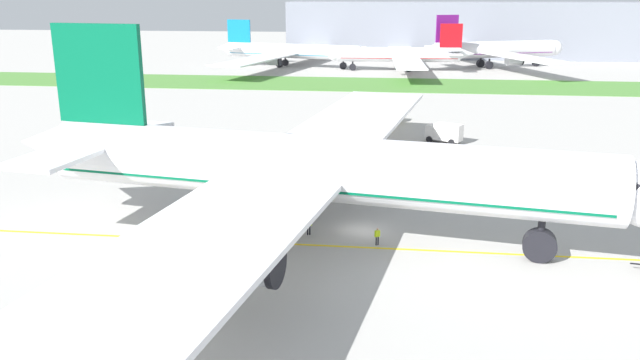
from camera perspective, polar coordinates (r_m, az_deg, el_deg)
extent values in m
plane|color=#ADAAA5|center=(60.08, 3.72, -4.50)|extent=(600.00, 600.00, 0.00)
cube|color=yellow|center=(56.38, 3.48, -5.93)|extent=(280.00, 0.36, 0.01)
cube|color=#4C8438|center=(155.39, 5.86, 8.36)|extent=(320.00, 24.00, 0.10)
cylinder|color=white|center=(56.49, -0.34, 1.06)|extent=(50.44, 13.72, 5.74)
cube|color=#055938|center=(56.76, -0.34, 0.08)|extent=(48.39, 12.95, 0.69)
cone|color=white|center=(69.30, -22.88, 3.00)|extent=(7.01, 5.83, 4.88)
cube|color=#055938|center=(64.21, -18.92, 8.83)|extent=(9.01, 2.02, 9.18)
cube|color=white|center=(70.50, -16.47, 4.19)|extent=(6.92, 9.95, 0.40)
cube|color=white|center=(61.41, -22.15, 1.91)|extent=(6.92, 9.95, 0.40)
cube|color=white|center=(81.26, 3.08, 5.24)|extent=(18.15, 46.34, 0.46)
cube|color=white|center=(35.86, -16.18, -10.14)|extent=(18.15, 46.34, 0.46)
cylinder|color=#B7BABF|center=(71.65, 2.37, 2.31)|extent=(5.89, 3.99, 3.16)
cylinder|color=black|center=(71.07, 4.50, 2.16)|extent=(1.00, 3.35, 3.31)
cylinder|color=#B7BABF|center=(44.03, -7.31, -6.99)|extent=(5.89, 3.99, 3.16)
cylinder|color=black|center=(43.08, -3.95, -7.43)|extent=(1.00, 3.35, 3.31)
cylinder|color=black|center=(55.66, 18.90, -4.40)|extent=(0.60, 0.60, 2.22)
cylinder|color=black|center=(56.04, 18.79, -5.46)|extent=(2.89, 1.65, 2.73)
cylinder|color=black|center=(61.56, -3.12, -1.54)|extent=(0.60, 0.60, 2.22)
cylinder|color=black|center=(61.91, -3.11, -2.52)|extent=(2.89, 1.65, 2.73)
cylinder|color=black|center=(56.22, -5.14, -3.34)|extent=(0.60, 0.60, 2.22)
cylinder|color=black|center=(56.60, -5.12, -4.40)|extent=(2.89, 1.65, 2.73)
cube|color=black|center=(55.10, 26.34, -0.30)|extent=(2.67, 4.57, 1.03)
sphere|color=black|center=(66.58, -15.59, 3.26)|extent=(0.40, 0.40, 0.40)
sphere|color=black|center=(64.68, -12.70, 3.09)|extent=(0.40, 0.40, 0.40)
sphere|color=black|center=(62.96, -9.65, 2.91)|extent=(0.40, 0.40, 0.40)
sphere|color=black|center=(61.42, -6.44, 2.70)|extent=(0.40, 0.40, 0.40)
sphere|color=black|center=(60.09, -3.07, 2.48)|extent=(0.40, 0.40, 0.40)
sphere|color=black|center=(58.97, 0.43, 2.23)|extent=(0.40, 0.40, 0.40)
sphere|color=black|center=(58.09, 4.06, 1.97)|extent=(0.40, 0.40, 0.40)
sphere|color=black|center=(57.44, 7.78, 1.70)|extent=(0.40, 0.40, 0.40)
sphere|color=black|center=(57.04, 11.56, 1.41)|extent=(0.40, 0.40, 0.40)
sphere|color=black|center=(56.90, 15.39, 1.11)|extent=(0.40, 0.40, 0.40)
sphere|color=black|center=(57.01, 19.21, 0.81)|extent=(0.40, 0.40, 0.40)
cylinder|color=black|center=(56.86, 5.15, -5.34)|extent=(0.12, 0.12, 0.79)
cylinder|color=#BFE519|center=(56.69, 5.29, -4.71)|extent=(0.09, 0.09, 0.51)
cylinder|color=black|center=(56.79, 4.98, -5.37)|extent=(0.12, 0.12, 0.79)
cylinder|color=#BFE519|center=(56.49, 4.87, -4.78)|extent=(0.09, 0.09, 0.51)
cube|color=#BFE519|center=(56.58, 5.08, -4.72)|extent=(0.48, 0.40, 0.56)
sphere|color=tan|center=(56.44, 5.09, -4.34)|extent=(0.22, 0.22, 0.22)
cylinder|color=black|center=(58.92, -0.90, -4.44)|extent=(0.13, 0.13, 0.88)
cylinder|color=#BFE519|center=(58.72, -0.77, -3.76)|extent=(0.10, 0.10, 0.56)
cylinder|color=black|center=(58.85, -1.09, -4.47)|extent=(0.13, 0.13, 0.88)
cylinder|color=#BFE519|center=(58.55, -1.24, -3.83)|extent=(0.10, 0.10, 0.56)
cube|color=#BFE519|center=(58.63, -1.00, -3.77)|extent=(0.53, 0.45, 0.62)
sphere|color=tan|center=(58.48, -1.00, -3.36)|extent=(0.24, 0.24, 0.24)
cube|color=white|center=(95.96, 11.24, 4.17)|extent=(4.40, 3.55, 2.39)
cube|color=white|center=(96.94, 9.87, 4.24)|extent=(2.22, 2.42, 1.99)
cube|color=#263347|center=(97.13, 9.50, 4.52)|extent=(0.83, 1.56, 0.88)
cylinder|color=black|center=(96.23, 9.60, 3.56)|extent=(0.94, 0.67, 0.90)
cylinder|color=black|center=(98.06, 10.08, 3.77)|extent=(0.94, 0.67, 0.90)
cylinder|color=black|center=(94.94, 11.51, 3.28)|extent=(0.94, 0.67, 0.90)
cylinder|color=black|center=(96.79, 11.97, 3.50)|extent=(0.94, 0.67, 0.90)
cube|color=yellow|center=(110.11, 5.84, 5.90)|extent=(4.08, 2.91, 2.24)
cube|color=yellow|center=(110.66, 4.63, 5.85)|extent=(1.83, 2.39, 1.75)
cube|color=#263347|center=(110.75, 4.29, 6.05)|extent=(0.43, 1.87, 0.77)
cylinder|color=black|center=(109.75, 4.48, 5.30)|extent=(0.94, 0.46, 0.90)
cylinder|color=black|center=(111.90, 4.75, 5.51)|extent=(0.94, 0.46, 0.90)
cylinder|color=black|center=(109.05, 6.18, 5.19)|extent=(0.94, 0.46, 0.90)
cylinder|color=black|center=(111.22, 6.41, 5.40)|extent=(0.94, 0.46, 0.90)
cylinder|color=white|center=(191.23, -2.44, 11.29)|extent=(40.58, 13.09, 4.11)
cube|color=#0C6B9E|center=(191.29, -2.43, 11.08)|extent=(38.92, 12.40, 0.49)
sphere|color=white|center=(184.22, 3.88, 11.08)|extent=(3.91, 3.91, 3.91)
cone|color=white|center=(200.62, -8.44, 11.46)|extent=(5.19, 4.42, 3.50)
cube|color=#0C6B9E|center=(197.92, -7.16, 12.91)|extent=(7.23, 2.03, 6.58)
cube|color=white|center=(202.28, -6.79, 11.64)|extent=(5.83, 7.41, 0.29)
cube|color=white|center=(194.97, -7.88, 11.44)|extent=(5.83, 7.41, 0.29)
cube|color=white|center=(210.91, -0.83, 11.63)|extent=(16.89, 37.69, 0.33)
cube|color=white|center=(173.54, -5.65, 10.55)|extent=(16.89, 37.69, 0.33)
cylinder|color=#B7BABF|center=(202.91, -1.33, 11.09)|extent=(4.31, 3.08, 2.26)
cylinder|color=black|center=(202.22, -0.81, 11.08)|extent=(0.86, 2.39, 2.38)
cylinder|color=#B7BABF|center=(180.61, -4.15, 10.41)|extent=(4.31, 3.08, 2.26)
cylinder|color=black|center=(179.83, -3.57, 10.39)|extent=(0.86, 2.39, 2.38)
cylinder|color=black|center=(186.23, 2.05, 10.28)|extent=(0.43, 0.43, 1.59)
cylinder|color=black|center=(186.32, 2.05, 10.04)|extent=(2.10, 1.29, 1.95)
cylinder|color=black|center=(194.73, -3.09, 10.53)|extent=(0.43, 0.43, 1.59)
cylinder|color=black|center=(194.81, -3.08, 10.30)|extent=(2.10, 1.29, 1.95)
cylinder|color=black|center=(190.77, -3.60, 10.40)|extent=(0.43, 0.43, 1.59)
cylinder|color=black|center=(190.86, -3.59, 10.16)|extent=(2.10, 1.29, 1.95)
cylinder|color=white|center=(183.04, 6.96, 10.92)|extent=(33.56, 5.63, 3.99)
cube|color=#B20C14|center=(183.10, 6.95, 10.70)|extent=(32.21, 5.25, 0.48)
sphere|color=white|center=(183.05, 1.28, 11.04)|extent=(3.79, 3.79, 3.79)
cone|color=white|center=(184.82, 12.80, 10.79)|extent=(4.55, 3.61, 3.39)
cube|color=#B20C14|center=(183.84, 11.49, 12.37)|extent=(6.02, 0.69, 6.39)
cube|color=white|center=(180.33, 11.78, 10.82)|extent=(3.98, 6.56, 0.28)
cube|color=white|center=(188.22, 11.47, 11.05)|extent=(3.98, 6.56, 0.28)
cube|color=white|center=(166.26, 7.80, 10.18)|extent=(8.82, 30.39, 0.32)
cube|color=white|center=(200.10, 7.22, 11.22)|extent=(8.82, 30.39, 0.32)
cylinder|color=#B7BABF|center=(173.04, 7.32, 10.04)|extent=(3.90, 2.38, 2.20)
cylinder|color=black|center=(172.95, 6.68, 10.05)|extent=(0.44, 2.32, 2.31)
cylinder|color=#B7BABF|center=(193.44, 7.00, 10.70)|extent=(3.90, 2.38, 2.20)
cylinder|color=black|center=(193.35, 6.43, 10.71)|extent=(0.44, 2.32, 2.31)
cylinder|color=black|center=(183.15, 2.90, 10.15)|extent=(0.42, 0.42, 1.55)
cylinder|color=black|center=(183.23, 2.89, 9.91)|extent=(1.94, 0.95, 1.90)
cylinder|color=black|center=(181.38, 7.81, 9.96)|extent=(0.42, 0.42, 1.55)
cylinder|color=black|center=(181.46, 7.81, 9.72)|extent=(1.94, 0.95, 1.90)
cylinder|color=black|center=(185.54, 7.74, 10.11)|extent=(0.42, 0.42, 1.55)
cylinder|color=black|center=(185.62, 7.73, 9.87)|extent=(1.94, 0.95, 1.90)
cylinder|color=white|center=(195.76, 15.17, 11.05)|extent=(35.76, 18.54, 4.66)
cube|color=#661472|center=(195.83, 15.15, 10.81)|extent=(34.25, 17.63, 0.56)
sphere|color=white|center=(206.50, 19.96, 10.90)|extent=(4.43, 4.43, 4.43)
cone|color=white|center=(186.12, 9.63, 11.24)|extent=(6.26, 5.64, 3.96)
cube|color=#661472|center=(187.93, 11.14, 12.96)|extent=(6.29, 2.99, 7.46)
cube|color=white|center=(192.14, 10.22, 11.47)|extent=(6.62, 8.45, 0.33)
cube|color=white|center=(183.82, 11.50, 11.20)|extent=(6.62, 8.45, 0.33)
cube|color=white|center=(211.36, 12.08, 11.44)|extent=(20.29, 33.69, 0.37)
cube|color=white|center=(178.88, 17.74, 10.21)|extent=(20.29, 33.69, 0.37)
cylinder|color=#B7BABF|center=(205.46, 13.31, 10.84)|extent=(5.08, 4.08, 2.56)
cylinder|color=black|center=(206.54, 13.85, 10.83)|extent=(1.40, 2.63, 2.69)
cylinder|color=#B7BABF|center=(185.85, 16.73, 10.06)|extent=(5.08, 4.08, 2.56)
cylinder|color=black|center=(187.04, 17.32, 10.05)|extent=(1.40, 2.63, 2.69)
cylinder|color=black|center=(203.53, 18.54, 10.04)|extent=(0.49, 0.49, 1.81)
cylinder|color=black|center=(203.62, 18.52, 9.79)|extent=(2.43, 1.78, 2.21)
cylinder|color=black|center=(196.69, 13.98, 10.21)|extent=(0.49, 0.49, 1.81)
cylinder|color=black|center=(196.78, 13.96, 9.95)|extent=(2.43, 1.78, 2.21)
cylinder|color=black|center=(192.47, 14.70, 10.03)|extent=(0.49, 0.49, 1.81)
cylinder|color=black|center=(192.56, 14.68, 9.77)|extent=(2.43, 1.78, 2.21)
cube|color=gray|center=(225.86, 14.61, 12.68)|extent=(132.10, 20.00, 18.00)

